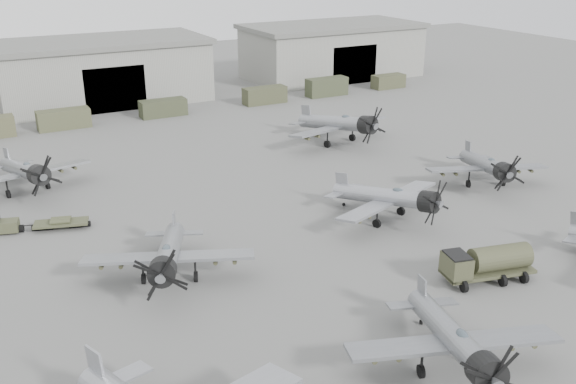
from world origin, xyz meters
name	(u,v)px	position (x,y,z in m)	size (l,w,h in m)	color
ground	(340,301)	(0.00, 0.00, 0.00)	(220.00, 220.00, 0.00)	slate
hangar_center	(102,71)	(0.00, 61.96, 4.37)	(29.00, 14.80, 8.70)	gray
hangar_right	(332,50)	(38.00, 61.96, 4.37)	(29.00, 14.80, 8.70)	gray
support_truck_3	(64,119)	(-7.78, 50.00, 1.16)	(6.20, 2.20, 2.33)	#46492F
support_truck_4	(163,108)	(4.74, 50.00, 1.09)	(6.00, 2.20, 2.17)	#373C27
support_truck_5	(265,95)	(19.51, 50.00, 1.16)	(6.11, 2.20, 2.31)	#3D402A
support_truck_6	(327,87)	(29.70, 50.00, 1.32)	(6.24, 2.20, 2.64)	#383E28
support_truck_7	(388,81)	(40.94, 50.00, 1.03)	(5.18, 2.20, 2.07)	#41432C
aircraft_near_1	(456,341)	(1.19, -9.12, 2.08)	(11.37, 10.25, 4.57)	gray
aircraft_mid_1	(168,255)	(-8.79, 7.35, 2.08)	(11.21, 10.15, 4.57)	gray
aircraft_mid_2	(392,198)	(10.32, 8.52, 2.07)	(11.34, 10.21, 4.55)	#9A9CA2
aircraft_mid_3	(488,166)	(22.97, 10.71, 2.03)	(11.03, 9.97, 4.47)	gray
aircraft_far_0	(26,171)	(-14.72, 29.13, 2.13)	(11.78, 10.61, 4.68)	gray
aircraft_far_1	(341,124)	(18.32, 28.41, 2.39)	(13.21, 11.89, 5.25)	gray
fuel_tanker	(487,262)	(10.08, -2.38, 1.39)	(6.57, 3.41, 2.42)	#3E4029
tug_trailer	(27,225)	(-16.01, 20.56, 0.54)	(7.28, 3.35, 1.45)	#40432B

